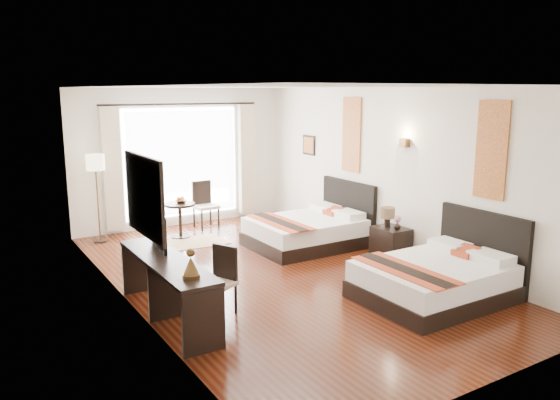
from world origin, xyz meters
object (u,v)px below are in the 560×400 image
bed_far (310,230)px  window_chair (206,214)px  nightstand (391,244)px  television (152,230)px  console_desk (167,289)px  floor_lamp (96,168)px  table_lamp (388,214)px  vase (397,228)px  bed_near (438,278)px  fruit_bowl (181,201)px  desk_chair (218,294)px  side_table (180,220)px

bed_far → window_chair: (-1.05, 2.19, 0.00)m
nightstand → television: size_ratio=0.68×
console_desk → floor_lamp: 4.07m
table_lamp → window_chair: window_chair is taller
vase → console_desk: 3.98m
table_lamp → bed_near: bearing=-110.2°
bed_far → vase: (0.66, -1.52, 0.27)m
bed_near → fruit_bowl: bearing=110.1°
bed_near → bed_far: 3.00m
window_chair → bed_near: bearing=10.0°
table_lamp → console_desk: bearing=-174.4°
bed_far → desk_chair: size_ratio=2.30×
window_chair → bed_far: bearing=24.1°
nightstand → table_lamp: 0.49m
side_table → fruit_bowl: 0.36m
desk_chair → bed_near: bearing=133.7°
bed_near → console_desk: bearing=158.8°
bed_near → television: television is taller
vase → desk_chair: desk_chair is taller
bed_far → console_desk: size_ratio=0.89×
bed_far → bed_near: bearing=-89.9°
desk_chair → side_table: (0.96, 3.66, 0.07)m
nightstand → floor_lamp: size_ratio=0.35×
nightstand → console_desk: 3.99m
bed_far → desk_chair: bed_far is taller
window_chair → side_table: bearing=-59.7°
bed_near → side_table: bed_near is taller
vase → side_table: bearing=126.7°
fruit_bowl → desk_chair: bearing=-105.2°
fruit_bowl → television: bearing=-118.0°
vase → desk_chair: 3.43m
nightstand → television: bearing=176.8°
bed_near → nightstand: 1.74m
bed_near → side_table: 5.06m
bed_near → desk_chair: (-2.74, 1.08, -0.03)m
bed_far → side_table: 2.48m
table_lamp → vase: (0.04, -0.20, -0.19)m
vase → side_table: 4.07m
table_lamp → fruit_bowl: bearing=127.4°
side_table → console_desk: bearing=-114.0°
table_lamp → vase: 0.28m
table_lamp → desk_chair: bearing=-170.0°
table_lamp → floor_lamp: size_ratio=0.23×
bed_far → window_chair: bed_far is taller
vase → side_table: side_table is taller
vase → console_desk: size_ratio=0.06×
bed_far → table_lamp: 1.54m
vase → fruit_bowl: (-2.39, 3.28, 0.13)m
vase → fruit_bowl: bearing=126.1°
television → window_chair: bearing=-25.9°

